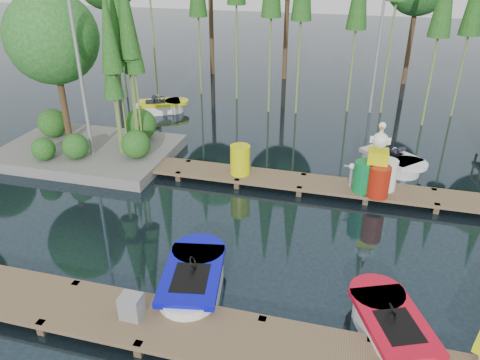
% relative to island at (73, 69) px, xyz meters
% --- Properties ---
extents(ground_plane, '(90.00, 90.00, 0.00)m').
position_rel_island_xyz_m(ground_plane, '(6.30, -3.29, -3.18)').
color(ground_plane, '#1B2932').
extents(near_dock, '(18.00, 1.50, 0.50)m').
position_rel_island_xyz_m(near_dock, '(6.30, -7.79, -2.95)').
color(near_dock, brown).
rests_on(near_dock, ground).
extents(far_dock, '(15.00, 1.20, 0.50)m').
position_rel_island_xyz_m(far_dock, '(7.30, -0.79, -2.95)').
color(far_dock, brown).
rests_on(far_dock, ground).
extents(island, '(6.20, 4.20, 6.75)m').
position_rel_island_xyz_m(island, '(0.00, 0.00, 0.00)').
color(island, slate).
rests_on(island, ground).
extents(lamp_island, '(0.30, 0.30, 7.25)m').
position_rel_island_xyz_m(lamp_island, '(0.80, -0.79, 1.08)').
color(lamp_island, gray).
rests_on(lamp_island, ground).
extents(lamp_rear, '(0.30, 0.30, 7.25)m').
position_rel_island_xyz_m(lamp_rear, '(10.30, 7.71, 1.08)').
color(lamp_rear, gray).
rests_on(lamp_rear, ground).
extents(boat_blue, '(1.76, 3.00, 0.95)m').
position_rel_island_xyz_m(boat_blue, '(6.67, -6.39, -2.91)').
color(boat_blue, white).
rests_on(boat_blue, ground).
extents(boat_red, '(2.09, 2.83, 0.87)m').
position_rel_island_xyz_m(boat_red, '(10.98, -6.70, -2.93)').
color(boat_red, white).
rests_on(boat_red, ground).
extents(boat_yellow_far, '(2.69, 2.10, 1.23)m').
position_rel_island_xyz_m(boat_yellow_far, '(0.79, 5.18, -2.92)').
color(boat_yellow_far, white).
rests_on(boat_yellow_far, ground).
extents(boat_white_far, '(2.63, 2.56, 1.20)m').
position_rel_island_xyz_m(boat_white_far, '(11.14, 1.59, -2.92)').
color(boat_white_far, white).
rests_on(boat_white_far, ground).
extents(utility_cabinet, '(0.43, 0.36, 0.53)m').
position_rel_island_xyz_m(utility_cabinet, '(5.87, -7.79, -2.62)').
color(utility_cabinet, gray).
rests_on(utility_cabinet, near_dock).
extents(yellow_barrel, '(0.66, 0.66, 0.98)m').
position_rel_island_xyz_m(yellow_barrel, '(6.27, -0.79, -2.39)').
color(yellow_barrel, '#CFD70B').
rests_on(yellow_barrel, far_dock).
extents(drum_cluster, '(1.29, 1.18, 2.23)m').
position_rel_island_xyz_m(drum_cluster, '(10.57, -0.95, -2.23)').
color(drum_cluster, '#0C7134').
rests_on(drum_cluster, far_dock).
extents(seagull_post, '(0.49, 0.27, 0.79)m').
position_rel_island_xyz_m(seagull_post, '(9.83, -0.79, -2.35)').
color(seagull_post, gray).
rests_on(seagull_post, far_dock).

